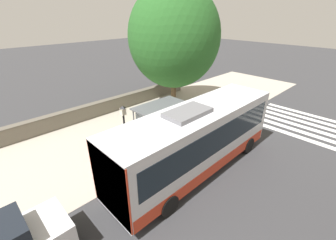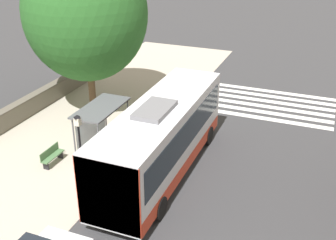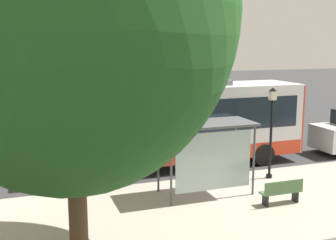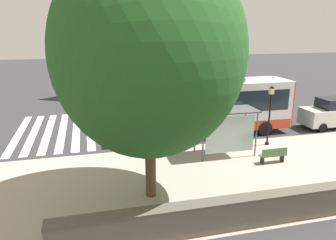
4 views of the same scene
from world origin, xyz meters
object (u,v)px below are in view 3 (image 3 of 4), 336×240
object	(u,v)px
bench	(282,191)
shade_tree	(70,11)
street_lamp_near	(271,125)
bus	(186,122)
pedestrian	(109,159)
bus_shelter	(208,136)

from	to	relation	value
bench	shade_tree	xyz separation A→B (m)	(-1.81, 7.02, 5.66)
bench	shade_tree	world-z (taller)	shade_tree
street_lamp_near	shade_tree	bearing A→B (deg)	118.27
bus	street_lamp_near	bearing A→B (deg)	-139.01
pedestrian	street_lamp_near	bearing A→B (deg)	-101.15
bus	bus_shelter	size ratio (longest dim) A/B	3.06
shade_tree	bench	bearing A→B (deg)	-75.55
bench	bus_shelter	bearing A→B (deg)	49.83
bus	street_lamp_near	size ratio (longest dim) A/B	2.83
bus	shade_tree	world-z (taller)	shade_tree
bench	street_lamp_near	size ratio (longest dim) A/B	0.40
bus	bus_shelter	xyz separation A→B (m)	(-3.80, 0.70, 0.22)
bus	pedestrian	bearing A→B (deg)	113.03
bus	pedestrian	distance (m)	4.26
bus	street_lamp_near	distance (m)	3.82
shade_tree	bus	bearing A→B (deg)	-38.09
bus_shelter	pedestrian	bearing A→B (deg)	55.29
shade_tree	pedestrian	bearing A→B (deg)	-18.43
bus_shelter	pedestrian	size ratio (longest dim) A/B	1.92
bus	shade_tree	bearing A→B (deg)	141.91
bench	shade_tree	bearing A→B (deg)	104.45
bus_shelter	shade_tree	size ratio (longest dim) A/B	0.33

